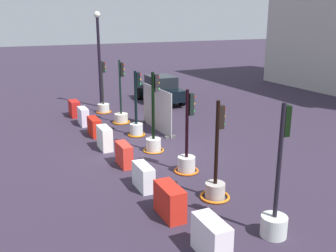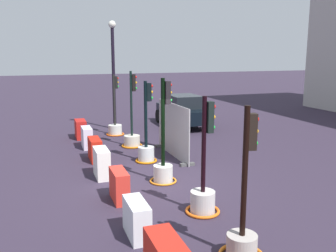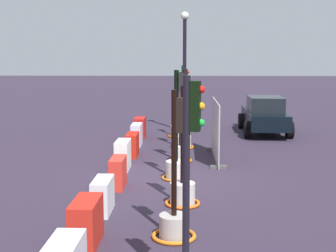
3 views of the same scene
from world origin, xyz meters
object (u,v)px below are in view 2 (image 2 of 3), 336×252
at_px(traffic_light_4, 203,192).
at_px(street_lamp_post, 113,65).
at_px(construction_barrier_2, 95,150).
at_px(construction_barrier_0, 81,129).
at_px(construction_barrier_3, 102,163).
at_px(traffic_light_0, 115,126).
at_px(traffic_light_2, 146,146).
at_px(traffic_light_5, 243,232).
at_px(construction_barrier_1, 87,138).
at_px(construction_barrier_4, 119,186).
at_px(traffic_light_1, 132,135).
at_px(construction_barrier_5, 137,219).
at_px(car_black_sedan, 183,111).
at_px(traffic_light_3, 163,163).

distance_m(traffic_light_4, street_lamp_post, 11.07).
xyz_separation_m(traffic_light_4, construction_barrier_2, (-5.38, -1.74, -0.12)).
distance_m(construction_barrier_0, construction_barrier_3, 5.72).
height_order(traffic_light_0, traffic_light_2, traffic_light_2).
distance_m(traffic_light_5, construction_barrier_0, 11.35).
bearing_deg(construction_barrier_3, street_lamp_post, 165.02).
height_order(traffic_light_5, construction_barrier_0, traffic_light_5).
bearing_deg(street_lamp_post, traffic_light_5, -1.29).
xyz_separation_m(construction_barrier_3, street_lamp_post, (-7.30, 1.95, 2.76)).
relative_size(traffic_light_2, construction_barrier_1, 2.88).
distance_m(construction_barrier_1, construction_barrier_4, 5.87).
bearing_deg(construction_barrier_3, traffic_light_1, 151.58).
xyz_separation_m(traffic_light_4, traffic_light_5, (2.08, -0.18, 0.00)).
bearing_deg(traffic_light_1, construction_barrier_2, -49.69).
relative_size(construction_barrier_0, construction_barrier_5, 0.99).
distance_m(traffic_light_5, construction_barrier_5, 2.22).
bearing_deg(construction_barrier_2, car_black_sedan, 132.23).
bearing_deg(construction_barrier_4, car_black_sedan, 148.61).
bearing_deg(traffic_light_0, construction_barrier_1, -38.26).
distance_m(traffic_light_3, traffic_light_4, 2.40).
relative_size(traffic_light_1, construction_barrier_0, 3.10).
bearing_deg(construction_barrier_3, traffic_light_4, 28.14).
distance_m(construction_barrier_1, construction_barrier_3, 3.87).
relative_size(traffic_light_1, street_lamp_post, 0.58).
distance_m(construction_barrier_4, construction_barrier_5, 2.04).
xyz_separation_m(construction_barrier_2, construction_barrier_3, (1.94, -0.10, 0.05)).
height_order(construction_barrier_1, construction_barrier_3, construction_barrier_3).
bearing_deg(traffic_light_2, traffic_light_4, 0.59).
height_order(traffic_light_2, construction_barrier_1, traffic_light_2).
relative_size(construction_barrier_3, car_black_sedan, 0.23).
distance_m(traffic_light_4, construction_barrier_2, 5.66).
distance_m(traffic_light_3, construction_barrier_5, 3.41).
relative_size(traffic_light_3, traffic_light_5, 1.07).
bearing_deg(construction_barrier_3, construction_barrier_0, 179.51).
xyz_separation_m(traffic_light_0, street_lamp_post, (-1.41, 0.28, 2.79)).
distance_m(construction_barrier_0, street_lamp_post, 3.73).
relative_size(traffic_light_4, construction_barrier_4, 2.88).
xyz_separation_m(construction_barrier_4, car_black_sedan, (-8.86, 5.41, 0.42)).
bearing_deg(traffic_light_4, construction_barrier_2, -162.10).
bearing_deg(car_black_sedan, traffic_light_5, -17.27).
distance_m(traffic_light_1, traffic_light_5, 8.96).
bearing_deg(traffic_light_2, traffic_light_5, -1.10).
bearing_deg(construction_barrier_2, traffic_light_3, 27.48).
relative_size(construction_barrier_4, car_black_sedan, 0.23).
bearing_deg(street_lamp_post, car_black_sedan, 82.99).
bearing_deg(street_lamp_post, traffic_light_0, -11.23).
distance_m(traffic_light_3, construction_barrier_3, 1.97).
bearing_deg(construction_barrier_1, street_lamp_post, 151.36).
bearing_deg(car_black_sedan, construction_barrier_5, -26.75).
bearing_deg(traffic_light_3, construction_barrier_3, -122.37).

